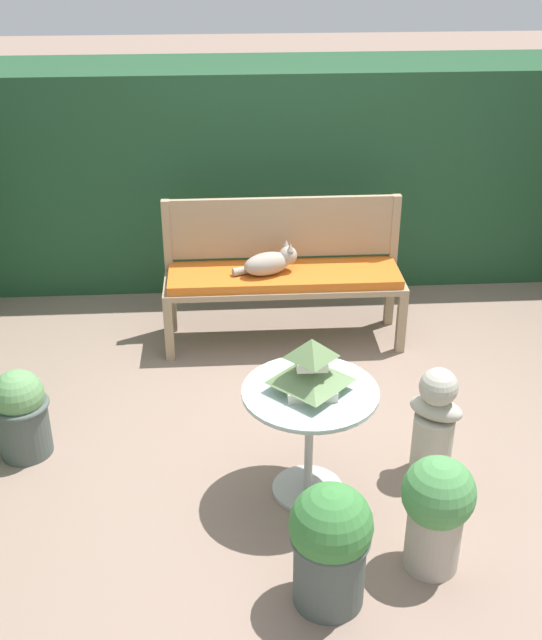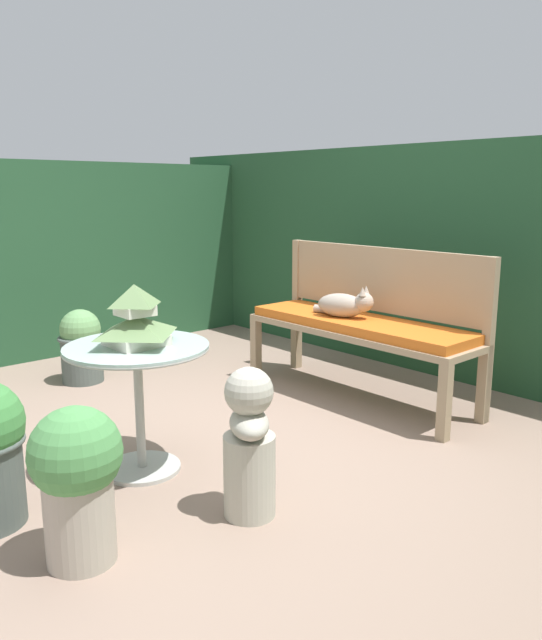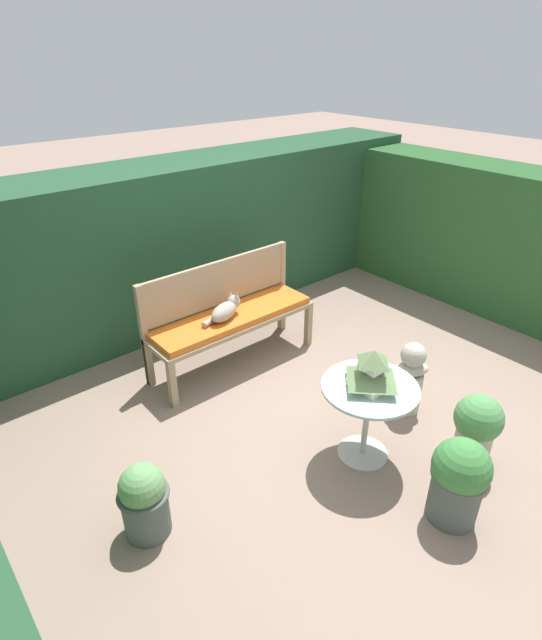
{
  "view_description": "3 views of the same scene",
  "coord_description": "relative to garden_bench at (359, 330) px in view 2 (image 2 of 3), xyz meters",
  "views": [
    {
      "loc": [
        -0.59,
        -3.8,
        2.81
      ],
      "look_at": [
        -0.31,
        0.49,
        0.51
      ],
      "focal_mm": 45.0,
      "sensor_mm": 36.0,
      "label": 1
    },
    {
      "loc": [
        2.37,
        -1.94,
        1.36
      ],
      "look_at": [
        -0.25,
        0.42,
        0.62
      ],
      "focal_mm": 35.0,
      "sensor_mm": 36.0,
      "label": 2
    },
    {
      "loc": [
        -2.51,
        -2.19,
        2.72
      ],
      "look_at": [
        -0.15,
        0.61,
        0.68
      ],
      "focal_mm": 28.0,
      "sensor_mm": 36.0,
      "label": 3
    }
  ],
  "objects": [
    {
      "name": "ground",
      "position": [
        0.18,
        -1.13,
        -0.46
      ],
      "size": [
        30.0,
        30.0,
        0.0
      ],
      "primitive_type": "plane",
      "color": "gray"
    },
    {
      "name": "foliage_hedge_back",
      "position": [
        0.18,
        1.24,
        0.38
      ],
      "size": [
        6.4,
        0.86,
        1.68
      ],
      "primitive_type": "cube",
      "color": "#234C2D",
      "rests_on": "ground"
    },
    {
      "name": "foliage_hedge_left",
      "position": [
        -2.67,
        -0.96,
        0.33
      ],
      "size": [
        0.7,
        3.54,
        1.58
      ],
      "primitive_type": "cube",
      "color": "#234C2D",
      "rests_on": "ground"
    },
    {
      "name": "garden_bench",
      "position": [
        0.0,
        0.0,
        0.0
      ],
      "size": [
        1.63,
        0.47,
        0.53
      ],
      "color": "tan",
      "rests_on": "ground"
    },
    {
      "name": "bench_backrest",
      "position": [
        0.0,
        0.21,
        0.25
      ],
      "size": [
        1.63,
        0.06,
        0.98
      ],
      "color": "tan",
      "rests_on": "ground"
    },
    {
      "name": "cat",
      "position": [
        -0.1,
        -0.03,
        0.16
      ],
      "size": [
        0.45,
        0.26,
        0.21
      ],
      "rotation": [
        0.0,
        0.0,
        0.35
      ],
      "color": "#A89989",
      "rests_on": "garden_bench"
    },
    {
      "name": "patio_table",
      "position": [
        -0.0,
        -1.62,
        0.04
      ],
      "size": [
        0.69,
        0.69,
        0.63
      ],
      "color": "#B7B7B2",
      "rests_on": "ground"
    },
    {
      "name": "pagoda_birdhouse",
      "position": [
        -0.0,
        -1.62,
        0.3
      ],
      "size": [
        0.33,
        0.33,
        0.29
      ],
      "color": "silver",
      "rests_on": "patio_table"
    },
    {
      "name": "garden_bust",
      "position": [
        0.68,
        -1.5,
        -0.14
      ],
      "size": [
        0.33,
        0.3,
        0.65
      ],
      "rotation": [
        0.0,
        0.0,
        -0.59
      ],
      "color": "#B7B2A3",
      "rests_on": "ground"
    },
    {
      "name": "potted_plant_table_near",
      "position": [
        -1.55,
        -1.19,
        -0.19
      ],
      "size": [
        0.32,
        0.32,
        0.53
      ],
      "color": "#4C5651",
      "rests_on": "ground"
    },
    {
      "name": "potted_plant_table_far",
      "position": [
        0.52,
        -2.19,
        -0.13
      ],
      "size": [
        0.34,
        0.34,
        0.6
      ],
      "color": "#ADA393",
      "rests_on": "ground"
    }
  ]
}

